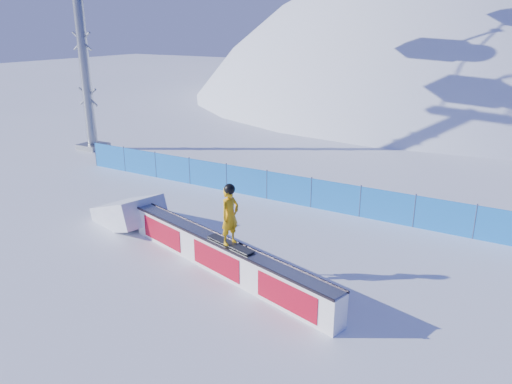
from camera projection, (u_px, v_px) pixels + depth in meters
The scene contains 6 objects.
ground at pixel (227, 243), 16.58m from camera, with size 160.00×160.00×0.00m, color white.
snow_hill at pixel (435, 255), 56.61m from camera, with size 64.00×64.00×64.00m.
safety_fence at pixel (289, 189), 20.06m from camera, with size 22.05×0.05×1.30m.
rail_box at pixel (223, 257), 14.43m from camera, with size 8.28×2.82×1.01m.
snow_ramp at pixel (130, 223), 18.18m from camera, with size 2.54×1.70×0.95m, color white, non-canonical shape.
snowboarder at pixel (230, 215), 13.75m from camera, with size 1.74×0.76×1.79m.
Camera 1 is at (8.55, -12.57, 6.91)m, focal length 35.00 mm.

